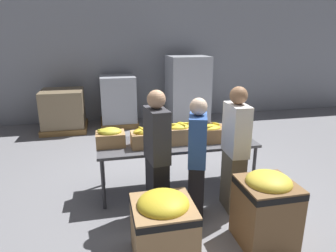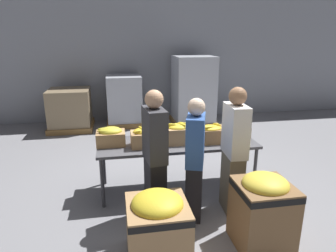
{
  "view_description": "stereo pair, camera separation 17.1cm",
  "coord_description": "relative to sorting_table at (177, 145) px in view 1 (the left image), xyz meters",
  "views": [
    {
      "loc": [
        -1.03,
        -4.04,
        2.26
      ],
      "look_at": [
        -0.15,
        -0.08,
        1.04
      ],
      "focal_mm": 32.0,
      "sensor_mm": 36.0,
      "label": 1
    },
    {
      "loc": [
        -0.86,
        -4.07,
        2.26
      ],
      "look_at": [
        -0.15,
        -0.08,
        1.04
      ],
      "focal_mm": 32.0,
      "sensor_mm": 36.0,
      "label": 2
    }
  ],
  "objects": [
    {
      "name": "donation_bin_1",
      "position": [
        0.66,
        -1.44,
        -0.25
      ],
      "size": [
        0.59,
        0.59,
        0.86
      ],
      "color": "olive",
      "rests_on": "ground_plane"
    },
    {
      "name": "pallet_stack_2",
      "position": [
        -1.99,
        3.5,
        -0.21
      ],
      "size": [
        1.06,
        1.06,
        1.01
      ],
      "color": "olive",
      "rests_on": "ground_plane"
    },
    {
      "name": "donation_bin_0",
      "position": [
        -0.5,
        -1.44,
        -0.31
      ],
      "size": [
        0.63,
        0.63,
        0.75
      ],
      "color": "tan",
      "rests_on": "ground_plane"
    },
    {
      "name": "banana_box_3",
      "position": [
        0.47,
        -0.09,
        0.19
      ],
      "size": [
        0.41,
        0.27,
        0.28
      ],
      "color": "olive",
      "rests_on": "sorting_table"
    },
    {
      "name": "sorting_table",
      "position": [
        0.0,
        0.0,
        0.0
      ],
      "size": [
        2.31,
        0.81,
        0.76
      ],
      "color": "#4C4C51",
      "rests_on": "ground_plane"
    },
    {
      "name": "wall_back",
      "position": [
        0.0,
        4.27,
        1.29
      ],
      "size": [
        16.0,
        0.08,
        4.0
      ],
      "color": "#9399A3",
      "rests_on": "ground_plane"
    },
    {
      "name": "pallet_stack_0",
      "position": [
        1.13,
        3.39,
        0.17
      ],
      "size": [
        1.08,
        1.08,
        1.78
      ],
      "color": "olive",
      "rests_on": "ground_plane"
    },
    {
      "name": "ground_plane",
      "position": [
        0.0,
        0.0,
        -0.71
      ],
      "size": [
        30.0,
        30.0,
        0.0
      ],
      "primitive_type": "plane",
      "color": "gray"
    },
    {
      "name": "pallet_stack_1",
      "position": [
        -0.64,
        3.65,
        -0.07
      ],
      "size": [
        0.94,
        0.94,
        1.29
      ],
      "color": "olive",
      "rests_on": "ground_plane"
    },
    {
      "name": "banana_box_4",
      "position": [
        0.93,
        0.08,
        0.16
      ],
      "size": [
        0.41,
        0.3,
        0.23
      ],
      "color": "olive",
      "rests_on": "sorting_table"
    },
    {
      "name": "banana_box_1",
      "position": [
        -0.48,
        -0.09,
        0.19
      ],
      "size": [
        0.41,
        0.3,
        0.29
      ],
      "color": "tan",
      "rests_on": "sorting_table"
    },
    {
      "name": "volunteer_0",
      "position": [
        -0.42,
        -0.66,
        0.12
      ],
      "size": [
        0.27,
        0.47,
        1.66
      ],
      "rotation": [
        0.0,
        0.0,
        1.69
      ],
      "color": "black",
      "rests_on": "ground_plane"
    },
    {
      "name": "volunteer_1",
      "position": [
        0.06,
        -0.77,
        0.07
      ],
      "size": [
        0.33,
        0.47,
        1.57
      ],
      "rotation": [
        0.0,
        0.0,
        1.25
      ],
      "color": "black",
      "rests_on": "ground_plane"
    },
    {
      "name": "volunteer_2",
      "position": [
        0.6,
        -0.69,
        0.12
      ],
      "size": [
        0.25,
        0.46,
        1.67
      ],
      "rotation": [
        0.0,
        0.0,
        1.52
      ],
      "color": "#6B604C",
      "rests_on": "ground_plane"
    },
    {
      "name": "banana_box_0",
      "position": [
        -0.96,
        0.05,
        0.19
      ],
      "size": [
        0.4,
        0.3,
        0.28
      ],
      "color": "#A37A4C",
      "rests_on": "sorting_table"
    },
    {
      "name": "banana_box_2",
      "position": [
        0.01,
        -0.05,
        0.2
      ],
      "size": [
        0.41,
        0.28,
        0.31
      ],
      "color": "tan",
      "rests_on": "sorting_table"
    }
  ]
}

